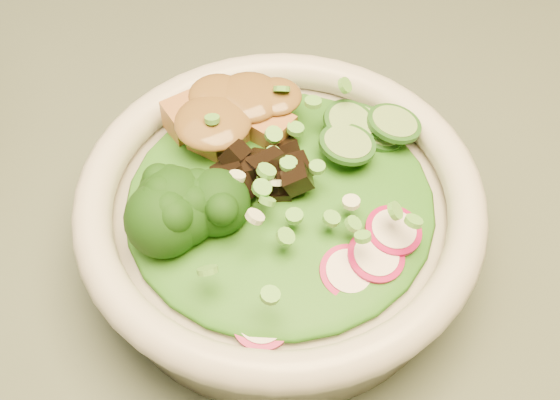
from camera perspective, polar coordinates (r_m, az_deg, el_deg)
salad_bowl at (r=0.45m, az=-0.00°, el=-1.38°), size 0.23×0.23×0.06m
lettuce_bed at (r=0.43m, az=0.00°, el=0.08°), size 0.17×0.17×0.02m
broccoli_florets at (r=0.41m, az=-6.15°, el=-2.28°), size 0.08×0.07×0.04m
radish_slices at (r=0.41m, az=4.68°, el=-4.89°), size 0.10×0.05×0.02m
cucumber_slices at (r=0.45m, az=6.07°, el=3.80°), size 0.07×0.07×0.03m
mushroom_heap at (r=0.43m, az=-0.75°, el=1.89°), size 0.07×0.07×0.03m
tofu_cubes at (r=0.46m, az=-3.56°, el=5.38°), size 0.08×0.06×0.03m
peanut_sauce at (r=0.45m, az=-3.63°, el=6.34°), size 0.06×0.05×0.01m
scallion_garnish at (r=0.42m, az=-0.00°, el=1.70°), size 0.16×0.16×0.02m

